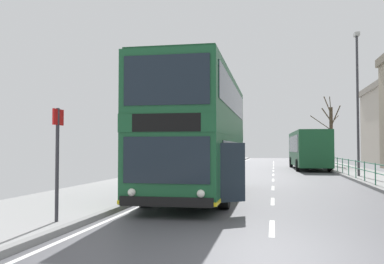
# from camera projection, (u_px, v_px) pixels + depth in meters

# --- Properties ---
(ground) EXTENTS (15.80, 140.00, 0.20)m
(ground) POSITION_uv_depth(u_px,v_px,m) (227.00, 254.00, 6.95)
(ground) COLOR #4D4D52
(double_decker_bus_main) EXTENTS (3.28, 10.27, 4.38)m
(double_decker_bus_main) POSITION_uv_depth(u_px,v_px,m) (200.00, 134.00, 15.43)
(double_decker_bus_main) COLOR #19512D
(double_decker_bus_main) RESTS_ON ground
(background_bus_far_lane) EXTENTS (2.89, 11.00, 3.15)m
(background_bus_far_lane) POSITION_uv_depth(u_px,v_px,m) (308.00, 149.00, 35.78)
(background_bus_far_lane) COLOR #19512D
(background_bus_far_lane) RESTS_ON ground
(pedestrian_railing_far_kerb) EXTENTS (0.05, 34.25, 0.98)m
(pedestrian_railing_far_kerb) POSITION_uv_depth(u_px,v_px,m) (370.00, 169.00, 19.80)
(pedestrian_railing_far_kerb) COLOR #236B4C
(pedestrian_railing_far_kerb) RESTS_ON ground
(bus_stop_sign_near) EXTENTS (0.08, 0.44, 2.53)m
(bus_stop_sign_near) POSITION_uv_depth(u_px,v_px,m) (57.00, 151.00, 9.45)
(bus_stop_sign_near) COLOR #2D2D33
(bus_stop_sign_near) RESTS_ON ground
(street_lamp_far_side) EXTENTS (0.28, 0.60, 8.47)m
(street_lamp_far_side) POSITION_uv_depth(u_px,v_px,m) (358.00, 93.00, 24.93)
(street_lamp_far_side) COLOR #38383D
(street_lamp_far_side) RESTS_ON ground
(bare_tree_far_00) EXTENTS (2.82, 3.18, 6.68)m
(bare_tree_far_00) POSITION_uv_depth(u_px,v_px,m) (331.00, 133.00, 39.81)
(bare_tree_far_00) COLOR #4C3D2D
(bare_tree_far_00) RESTS_ON ground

